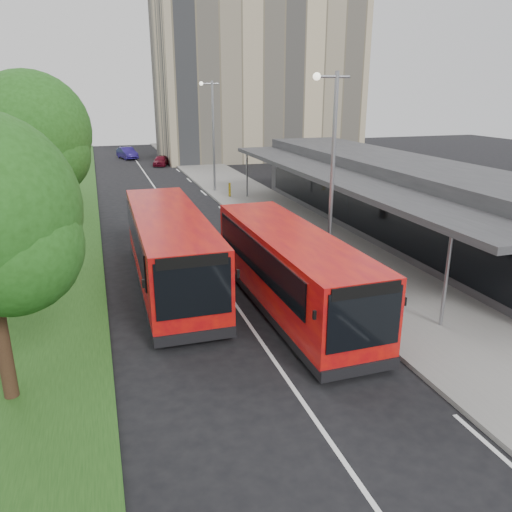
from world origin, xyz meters
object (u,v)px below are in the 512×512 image
(lamp_post_far, at_px, (212,130))
(car_near, at_px, (161,160))
(lamp_post_near, at_px, (331,167))
(bus_second, at_px, (170,250))
(bollard, at_px, (230,190))
(tree_mid, at_px, (31,140))
(litter_bin, at_px, (275,219))
(bus_main, at_px, (290,271))
(car_far, at_px, (127,153))
(tree_far, at_px, (51,133))

(lamp_post_far, relative_size, car_near, 2.51)
(lamp_post_near, relative_size, car_near, 2.51)
(bus_second, bearing_deg, bollard, 68.15)
(bus_second, distance_m, bollard, 17.31)
(bus_second, bearing_deg, lamp_post_near, -12.45)
(tree_mid, bearing_deg, litter_bin, 6.53)
(bus_main, relative_size, car_far, 2.56)
(tree_mid, height_order, car_near, tree_mid)
(tree_far, xyz_separation_m, bus_second, (5.06, -17.63, -3.23))
(tree_mid, relative_size, bus_second, 0.78)
(car_near, bearing_deg, bus_second, -79.41)
(tree_far, bearing_deg, bus_second, -73.99)
(bollard, bearing_deg, bus_second, -112.62)
(tree_far, xyz_separation_m, lamp_post_far, (11.13, 0.95, -0.06))
(lamp_post_far, height_order, car_near, lamp_post_far)
(tree_far, distance_m, bollard, 12.52)
(lamp_post_far, xyz_separation_m, car_near, (-1.98, 15.71, -4.17))
(bus_main, distance_m, litter_bin, 10.94)
(lamp_post_near, bearing_deg, car_far, 96.59)
(lamp_post_near, bearing_deg, bollard, 88.11)
(bus_second, bearing_deg, tree_mid, 132.71)
(lamp_post_far, distance_m, car_far, 23.41)
(tree_far, xyz_separation_m, litter_bin, (11.96, -10.63, -4.22))
(lamp_post_near, bearing_deg, litter_bin, 84.38)
(bus_second, bearing_deg, lamp_post_far, 72.67)
(lamp_post_near, height_order, bollard, lamp_post_near)
(bus_main, xyz_separation_m, bus_second, (-3.70, 3.43, 0.08))
(bollard, bearing_deg, lamp_post_far, 102.37)
(tree_far, height_order, bus_second, tree_far)
(tree_mid, height_order, bus_second, tree_mid)
(bus_second, xyz_separation_m, car_far, (1.16, 41.10, -0.89))
(car_far, bearing_deg, tree_mid, -114.23)
(bollard, height_order, car_near, bollard)
(car_far, bearing_deg, bus_second, -105.91)
(tree_mid, distance_m, bollard, 16.32)
(tree_far, relative_size, bus_main, 0.73)
(tree_far, xyz_separation_m, bus_main, (8.76, -21.06, -3.32))
(bus_main, xyz_separation_m, car_far, (-2.55, 44.53, -0.81))
(lamp_post_near, distance_m, bollard, 17.86)
(lamp_post_near, height_order, car_far, lamp_post_near)
(tree_mid, height_order, car_far, tree_mid)
(bus_second, height_order, car_far, bus_second)
(car_far, bearing_deg, tree_far, -119.12)
(lamp_post_far, bearing_deg, bus_second, -108.10)
(bus_main, height_order, car_far, bus_main)
(tree_far, distance_m, car_near, 19.47)
(lamp_post_near, distance_m, litter_bin, 9.43)
(tree_far, relative_size, lamp_post_near, 0.93)
(lamp_post_near, xyz_separation_m, bollard, (0.57, 17.38, -4.07))
(litter_bin, xyz_separation_m, car_near, (-2.81, 27.29, -0.02))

